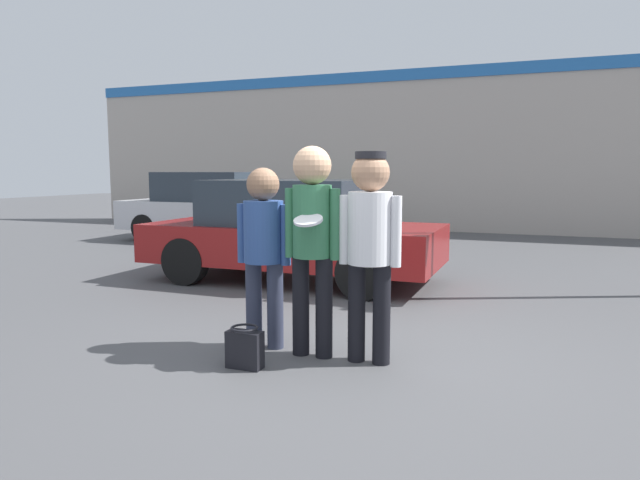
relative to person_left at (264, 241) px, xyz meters
The scene contains 9 objects.
ground_plane 1.25m from the person_left, ahead, with size 56.00×56.00×0.00m, color #4C4C4F.
storefront_building 10.95m from the person_left, 86.00° to the left, with size 24.00×0.22×4.32m.
person_left is the anchor object (origin of this frame).
person_middle_with_frisbee 0.53m from the person_left, ahead, with size 0.51×0.53×1.84m.
person_right 1.03m from the person_left, ahead, with size 0.54×0.37×1.78m.
parked_car_near 3.22m from the person_left, 109.63° to the left, with size 4.28×1.89×1.49m.
parked_car_far 8.32m from the person_left, 125.24° to the left, with size 4.25×1.78×1.59m.
shrub 10.63m from the person_left, 106.81° to the left, with size 1.02×1.02×1.02m.
handbag 1.01m from the person_left, 79.33° to the right, with size 0.30×0.23×0.35m.
Camera 1 is at (1.59, -4.66, 1.63)m, focal length 32.00 mm.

